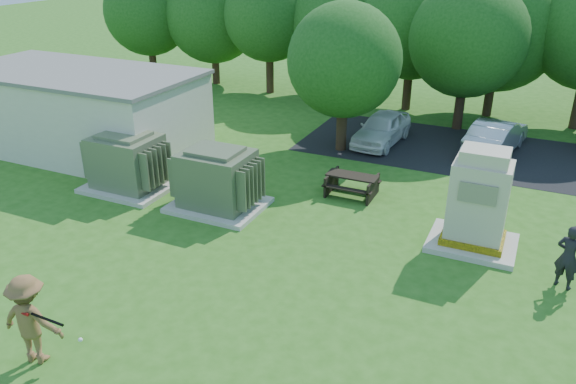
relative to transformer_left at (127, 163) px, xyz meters
The scene contains 14 objects.
ground 7.96m from the transformer_left, 34.70° to the right, with size 120.00×120.00×0.00m, color #2D6619.
service_building 5.19m from the transformer_left, 150.95° to the left, with size 10.00×5.00×3.20m, color beige.
service_building_roof 5.64m from the transformer_left, 150.95° to the left, with size 10.20×5.20×0.15m, color slate.
parking_strip 16.25m from the transformer_left, 33.69° to the left, with size 20.00×6.00×0.01m, color #232326.
transformer_left is the anchor object (origin of this frame).
transformer_right 3.70m from the transformer_left, ahead, with size 3.00×2.40×2.07m.
generator_cabinet 11.83m from the transformer_left, ahead, with size 2.47×2.02×3.01m.
picnic_table 7.96m from the transformer_left, 20.74° to the left, with size 1.76×1.32×0.75m.
batter 8.99m from the transformer_left, 62.96° to the right, with size 1.34×0.77×2.07m, color brown.
person_by_generator 14.24m from the transformer_left, ahead, with size 0.64×0.42×1.77m, color black.
car_white 10.90m from the transformer_left, 51.22° to the left, with size 1.61×4.00×1.36m, color white.
car_silver_a 14.83m from the transformer_left, 39.35° to the left, with size 1.50×4.31×1.42m, color silver.
batting_equipment 9.43m from the transformer_left, 59.68° to the right, with size 1.36×0.29×0.48m.
tree_row 16.56m from the transformer_left, 59.50° to the left, with size 41.30×13.30×7.30m.
Camera 1 is at (6.42, -9.86, 8.29)m, focal length 35.00 mm.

